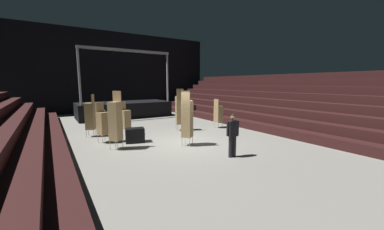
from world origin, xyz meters
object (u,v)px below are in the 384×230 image
Objects in this scene: stage_riser at (124,109)px; equipment_road_case at (135,135)px; chair_stack_mid_right at (103,123)px; chair_stack_rear_left at (90,116)px; chair_stack_front_right at (187,118)px; man_with_tie at (233,133)px; chair_stack_mid_left at (115,121)px; chair_stack_front_left at (218,113)px; chair_stack_rear_right at (125,119)px; chair_stack_mid_centre at (179,110)px; chair_stack_rear_centre at (100,117)px.

stage_riser is 9.00m from equipment_road_case.
chair_stack_mid_right is 1.71m from chair_stack_rear_left.
stage_riser reaches higher than chair_stack_front_right.
chair_stack_front_right reaches higher than man_with_tie.
chair_stack_mid_right reaches higher than man_with_tie.
chair_stack_rear_left is (-0.55, 3.15, -0.13)m from chair_stack_mid_left.
chair_stack_front_left is 7.02m from chair_stack_mid_left.
chair_stack_mid_left reaches higher than equipment_road_case.
chair_stack_front_left is 7.64m from chair_stack_rear_left.
stage_riser is 9.98m from chair_stack_mid_left.
chair_stack_rear_right is (-5.76, 1.05, 0.00)m from chair_stack_front_left.
chair_stack_front_right and chair_stack_mid_left have the same top height.
chair_stack_rear_right reaches higher than equipment_road_case.
stage_riser reaches higher than equipment_road_case.
stage_riser is 8.67m from chair_stack_mid_right.
stage_riser is 8.95m from chair_stack_front_left.
man_with_tie is at bearing -81.63° from chair_stack_mid_centre.
chair_stack_rear_left reaches higher than chair_stack_mid_right.
chair_stack_mid_right reaches higher than chair_stack_rear_right.
chair_stack_front_left is 5.86m from chair_stack_rear_right.
equipment_road_case is at bearing -52.68° from man_with_tie.
chair_stack_front_right reaches higher than equipment_road_case.
chair_stack_front_left is 0.73× the size of chair_stack_mid_left.
stage_riser reaches higher than chair_stack_rear_left.
chair_stack_rear_left is 1.28× the size of chair_stack_rear_centre.
chair_stack_front_left is at bearing 6.41° from equipment_road_case.
chair_stack_mid_centre is (0.74, 5.52, 0.30)m from man_with_tie.
chair_stack_front_right is at bearing -68.45° from man_with_tie.
chair_stack_front_left and chair_stack_rear_right have the same top height.
stage_riser is at bearing -159.45° from chair_stack_front_left.
man_with_tie is 1.91× the size of equipment_road_case.
chair_stack_front_right is 1.36× the size of chair_stack_rear_right.
chair_stack_rear_left is at bearing -44.86° from chair_stack_rear_right.
chair_stack_rear_left reaches higher than chair_stack_rear_right.
chair_stack_front_right is at bearing 117.34° from chair_stack_mid_right.
chair_stack_rear_centre is (-1.00, 1.60, -0.04)m from chair_stack_rear_right.
man_with_tie is 6.32m from chair_stack_mid_right.
chair_stack_mid_right is at bearing -112.65° from stage_riser.
chair_stack_front_right reaches higher than chair_stack_rear_right.
chair_stack_mid_right is (-3.81, 5.04, 0.01)m from man_with_tie.
stage_riser is 3.98× the size of chair_stack_front_left.
chair_stack_front_right is 3.18m from chair_stack_mid_left.
chair_stack_mid_left is 1.52m from chair_stack_mid_right.
chair_stack_front_left is 0.73× the size of chair_stack_front_right.
equipment_road_case is (1.07, 0.71, -0.93)m from chair_stack_mid_left.
equipment_road_case is (1.63, -2.43, -0.80)m from chair_stack_rear_left.
stage_riser is 4.35× the size of man_with_tie.
chair_stack_mid_left is 1.36× the size of chair_stack_rear_right.
chair_stack_mid_centre is (1.22, -7.52, 0.57)m from stage_riser.
chair_stack_mid_left is (-6.88, -1.36, 0.34)m from chair_stack_front_left.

